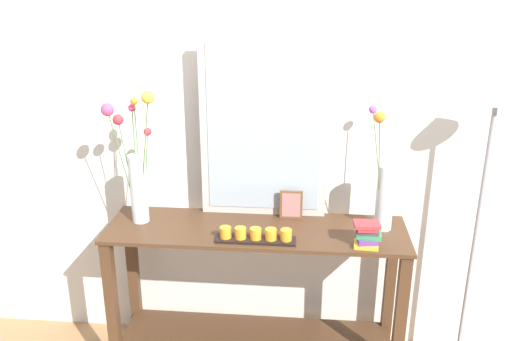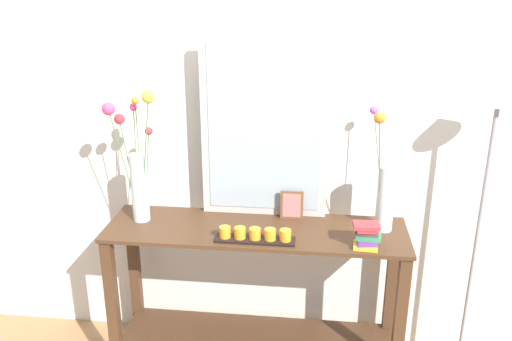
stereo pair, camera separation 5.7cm
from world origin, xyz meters
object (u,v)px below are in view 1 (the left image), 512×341
book_stack (367,235)px  floor_lamp (483,188)px  picture_frame_small (291,205)px  console_table (256,286)px  tall_vase_left (136,172)px  mirror_leaning (264,129)px  vase_right (384,191)px  candle_tray (256,236)px

book_stack → floor_lamp: 0.63m
picture_frame_small → book_stack: (0.37, -0.28, -0.02)m
console_table → tall_vase_left: (-0.61, 0.03, 0.62)m
book_stack → floor_lamp: size_ratio=0.09×
mirror_leaning → picture_frame_small: size_ratio=6.06×
console_table → floor_lamp: (1.11, 0.06, 0.58)m
console_table → book_stack: 0.69m
tall_vase_left → book_stack: size_ratio=5.11×
console_table → vase_right: bearing=5.2°
mirror_leaning → floor_lamp: size_ratio=0.59×
book_stack → console_table: bearing=165.0°
console_table → picture_frame_small: size_ratio=9.84×
picture_frame_small → floor_lamp: size_ratio=0.10×
console_table → tall_vase_left: bearing=177.5°
tall_vase_left → vase_right: 1.26m
picture_frame_small → book_stack: 0.47m
floor_lamp → console_table: bearing=-176.8°
tall_vase_left → floor_lamp: size_ratio=0.44×
mirror_leaning → floor_lamp: mirror_leaning is taller
mirror_leaning → vase_right: 0.69m
mirror_leaning → vase_right: mirror_leaning is taller
candle_tray → console_table: bearing=94.5°
floor_lamp → tall_vase_left: bearing=-178.8°
picture_frame_small → mirror_leaning: bearing=162.1°
console_table → candle_tray: 0.40m
candle_tray → floor_lamp: bearing=10.4°
mirror_leaning → picture_frame_small: bearing=-17.9°
book_stack → tall_vase_left: bearing=171.5°
picture_frame_small → console_table: bearing=-141.5°
tall_vase_left → book_stack: tall_vase_left is taller
floor_lamp → vase_right: bearing=-179.4°
vase_right → tall_vase_left: bearing=-178.5°
console_table → floor_lamp: size_ratio=0.95×
console_table → tall_vase_left: 0.88m
vase_right → book_stack: vase_right is taller
tall_vase_left → floor_lamp: bearing=1.2°
console_table → picture_frame_small: picture_frame_small is taller
candle_tray → floor_lamp: floor_lamp is taller
mirror_leaning → tall_vase_left: size_ratio=1.32×
console_table → book_stack: book_stack is taller
floor_lamp → mirror_leaning: bearing=173.5°
tall_vase_left → picture_frame_small: (0.79, 0.11, -0.20)m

